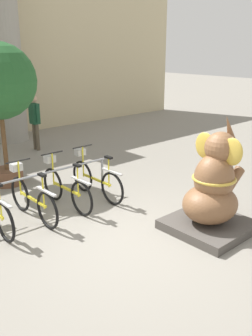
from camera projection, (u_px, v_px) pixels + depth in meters
ground_plane at (133, 240)px, 6.08m from camera, size 60.00×60.00×0.00m
column_right at (6, 58)px, 11.66m from camera, size 1.25×1.25×5.16m
bike_rack at (45, 182)px, 7.00m from camera, size 2.82×0.05×0.77m
bicycle_1 at (32, 198)px, 6.72m from camera, size 0.48×1.67×1.01m
bicycle_2 at (65, 187)px, 7.22m from camera, size 0.48×1.67×1.01m
bicycle_3 at (96, 178)px, 7.70m from camera, size 0.48×1.67×1.01m
elephant_statue at (213, 193)px, 6.26m from camera, size 1.29×1.29×1.98m
person_pedestrian at (35, 118)px, 11.05m from camera, size 0.22×0.47×1.64m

